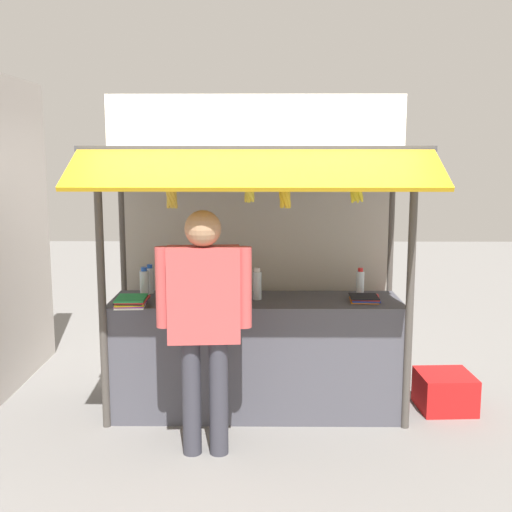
% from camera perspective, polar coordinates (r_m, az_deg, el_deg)
% --- Properties ---
extents(ground_plane, '(20.00, 20.00, 0.00)m').
position_cam_1_polar(ground_plane, '(5.38, 0.00, -13.66)').
color(ground_plane, slate).
extents(stall_counter, '(2.30, 0.63, 0.94)m').
position_cam_1_polar(stall_counter, '(5.21, 0.00, -8.91)').
color(stall_counter, '#4C4C56').
rests_on(stall_counter, ground).
extents(stall_structure, '(2.50, 1.52, 2.49)m').
position_cam_1_polar(stall_structure, '(5.09, 0.01, 2.68)').
color(stall_structure, '#4C4742').
rests_on(stall_structure, ground).
extents(water_bottle_center, '(0.08, 0.08, 0.29)m').
position_cam_1_polar(water_bottle_center, '(5.27, -2.01, -1.92)').
color(water_bottle_center, silver).
rests_on(water_bottle_center, stall_counter).
extents(water_bottle_back_left, '(0.07, 0.07, 0.24)m').
position_cam_1_polar(water_bottle_back_left, '(5.35, -9.48, -2.12)').
color(water_bottle_back_left, silver).
rests_on(water_bottle_back_left, stall_counter).
extents(water_bottle_back_right, '(0.07, 0.07, 0.26)m').
position_cam_1_polar(water_bottle_back_right, '(5.15, -9.98, -2.49)').
color(water_bottle_back_right, silver).
rests_on(water_bottle_back_right, stall_counter).
extents(water_bottle_front_left, '(0.06, 0.06, 0.23)m').
position_cam_1_polar(water_bottle_front_left, '(5.25, 9.32, -2.39)').
color(water_bottle_front_left, silver).
rests_on(water_bottle_front_left, stall_counter).
extents(water_bottle_rear_center, '(0.07, 0.07, 0.25)m').
position_cam_1_polar(water_bottle_rear_center, '(5.06, 0.10, -2.58)').
color(water_bottle_rear_center, silver).
rests_on(water_bottle_rear_center, stall_counter).
extents(magazine_stack_front_right, '(0.27, 0.31, 0.05)m').
position_cam_1_polar(magazine_stack_front_right, '(4.87, -3.56, -4.18)').
color(magazine_stack_front_right, blue).
rests_on(magazine_stack_front_right, stall_counter).
extents(magazine_stack_right, '(0.25, 0.26, 0.04)m').
position_cam_1_polar(magazine_stack_right, '(5.10, 9.71, -3.76)').
color(magazine_stack_right, orange).
rests_on(magazine_stack_right, stall_counter).
extents(magazine_stack_mid_right, '(0.25, 0.30, 0.07)m').
position_cam_1_polar(magazine_stack_mid_right, '(4.96, -11.12, -4.03)').
color(magazine_stack_mid_right, white).
rests_on(magazine_stack_mid_right, stall_counter).
extents(banana_bunch_rightmost, '(0.11, 0.11, 0.32)m').
position_cam_1_polar(banana_bunch_rightmost, '(4.59, -7.55, 5.26)').
color(banana_bunch_rightmost, '#332D23').
extents(banana_bunch_inner_right, '(0.12, 0.12, 0.27)m').
position_cam_1_polar(banana_bunch_inner_right, '(4.59, 8.99, 5.79)').
color(banana_bunch_inner_right, '#332D23').
extents(banana_bunch_leftmost, '(0.10, 0.10, 0.27)m').
position_cam_1_polar(banana_bunch_leftmost, '(4.54, -0.59, 5.70)').
color(banana_bunch_leftmost, '#332D23').
extents(banana_bunch_inner_left, '(0.10, 0.11, 0.31)m').
position_cam_1_polar(banana_bunch_inner_left, '(4.55, 2.63, 5.29)').
color(banana_bunch_inner_left, '#332D23').
extents(vendor_person, '(0.65, 0.25, 1.72)m').
position_cam_1_polar(vendor_person, '(4.35, -4.69, -4.89)').
color(vendor_person, '#383842').
rests_on(vendor_person, ground).
extents(plastic_crate, '(0.45, 0.45, 0.30)m').
position_cam_1_polar(plastic_crate, '(5.57, 16.57, -11.55)').
color(plastic_crate, red).
rests_on(plastic_crate, ground).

